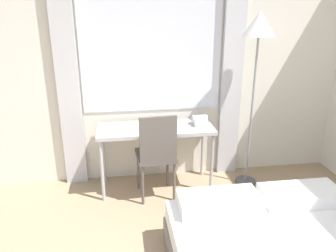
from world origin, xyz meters
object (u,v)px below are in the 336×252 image
desk_chair (157,151)px  standing_lamp (258,37)px  book (161,127)px  telephone (200,121)px  desk (156,133)px

desk_chair → standing_lamp: size_ratio=0.50×
book → desk_chair: bearing=-110.0°
telephone → desk: bearing=-178.5°
desk_chair → standing_lamp: 1.58m
desk_chair → book: size_ratio=3.46×
desk → telephone: 0.51m
standing_lamp → desk: bearing=176.9°
standing_lamp → book: (-1.01, 0.03, -0.94)m
telephone → standing_lamp: bearing=-7.1°
telephone → desk_chair: bearing=-154.2°
desk_chair → telephone: size_ratio=5.28×
standing_lamp → book: size_ratio=6.92×
desk_chair → telephone: desk_chair is taller
desk_chair → standing_lamp: bearing=5.2°
desk → telephone: telephone is taller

